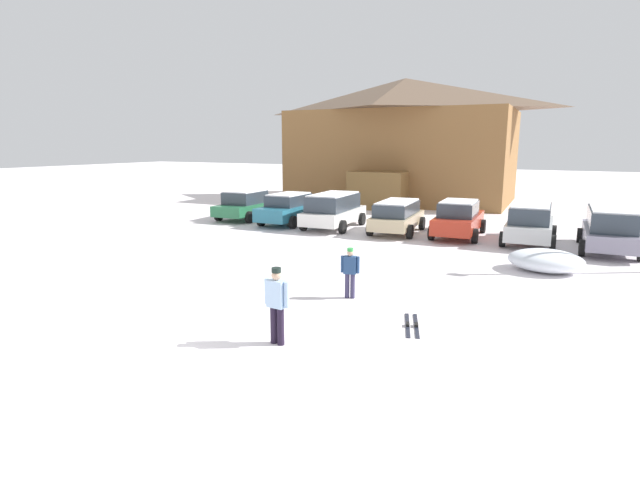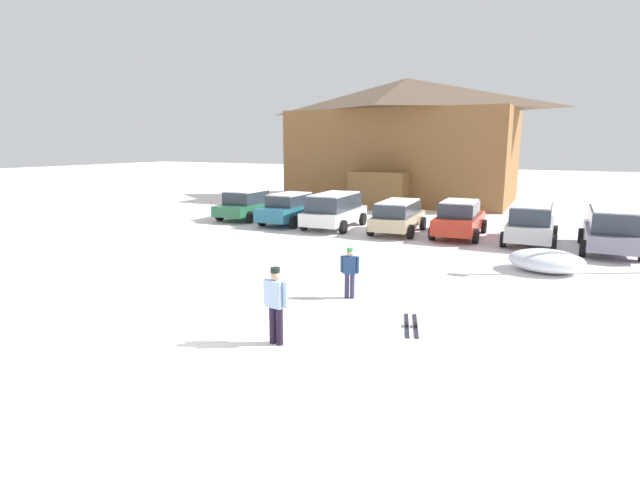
# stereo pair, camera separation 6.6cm
# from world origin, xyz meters

# --- Properties ---
(ground) EXTENTS (160.00, 160.00, 0.00)m
(ground) POSITION_xyz_m (0.00, 0.00, 0.00)
(ground) COLOR white
(ski_lodge) EXTENTS (16.04, 12.00, 8.76)m
(ski_lodge) POSITION_xyz_m (-4.61, 29.02, 4.43)
(ski_lodge) COLOR brown
(ski_lodge) RESTS_ON ground
(parked_green_coupe) EXTENTS (2.38, 4.55, 1.61)m
(parked_green_coupe) POSITION_xyz_m (-9.37, 16.04, 0.81)
(parked_green_coupe) COLOR #276B43
(parked_green_coupe) RESTS_ON ground
(parked_teal_hatchback) EXTENTS (2.19, 4.83, 1.61)m
(parked_teal_hatchback) POSITION_xyz_m (-6.34, 15.75, 0.82)
(parked_teal_hatchback) COLOR #266B83
(parked_teal_hatchback) RESTS_ON ground
(parked_white_suv) EXTENTS (2.47, 4.57, 1.74)m
(parked_white_suv) POSITION_xyz_m (-3.69, 15.54, 0.93)
(parked_white_suv) COLOR white
(parked_white_suv) RESTS_ON ground
(parked_beige_suv) EXTENTS (2.32, 4.31, 1.53)m
(parked_beige_suv) POSITION_xyz_m (-0.39, 15.66, 0.83)
(parked_beige_suv) COLOR tan
(parked_beige_suv) RESTS_ON ground
(parked_red_sedan) EXTENTS (2.26, 4.63, 1.66)m
(parked_red_sedan) POSITION_xyz_m (2.40, 16.05, 0.84)
(parked_red_sedan) COLOR #AF2C1A
(parked_red_sedan) RESTS_ON ground
(parked_silver_wagon) EXTENTS (2.24, 4.34, 1.69)m
(parked_silver_wagon) POSITION_xyz_m (5.43, 15.87, 0.91)
(parked_silver_wagon) COLOR #BABDBD
(parked_silver_wagon) RESTS_ON ground
(parked_grey_wagon) EXTENTS (2.25, 4.66, 1.74)m
(parked_grey_wagon) POSITION_xyz_m (8.36, 15.55, 0.93)
(parked_grey_wagon) COLOR gray
(parked_grey_wagon) RESTS_ON ground
(skier_teen_in_navy_coat) EXTENTS (0.51, 0.27, 1.41)m
(skier_teen_in_navy_coat) POSITION_xyz_m (1.83, 5.33, 0.79)
(skier_teen_in_navy_coat) COLOR #363253
(skier_teen_in_navy_coat) RESTS_ON ground
(skier_adult_in_blue_parka) EXTENTS (0.62, 0.27, 1.67)m
(skier_adult_in_blue_parka) POSITION_xyz_m (1.79, 1.69, 0.94)
(skier_adult_in_blue_parka) COLOR black
(skier_adult_in_blue_parka) RESTS_ON ground
(pair_of_skis) EXTENTS (0.80, 1.59, 0.08)m
(pair_of_skis) POSITION_xyz_m (4.00, 4.04, 0.02)
(pair_of_skis) COLOR #202331
(pair_of_skis) RESTS_ON ground
(plowed_snow_pile) EXTENTS (2.38, 1.91, 0.73)m
(plowed_snow_pile) POSITION_xyz_m (6.39, 11.02, 0.37)
(plowed_snow_pile) COLOR white
(plowed_snow_pile) RESTS_ON ground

